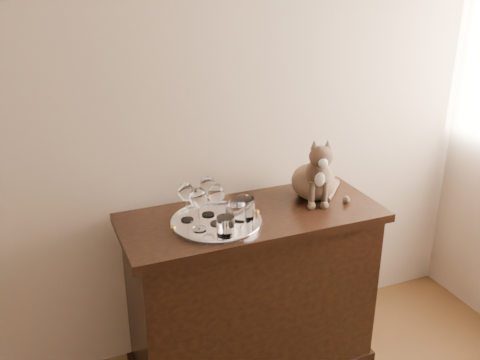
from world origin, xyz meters
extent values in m
cube|color=#BEA88E|center=(0.00, 2.25, 1.35)|extent=(4.00, 0.10, 2.70)
cylinder|color=silver|center=(0.42, 1.91, 0.85)|extent=(0.40, 0.40, 0.01)
cylinder|color=silver|center=(0.49, 1.85, 0.91)|extent=(0.09, 0.09, 0.10)
cylinder|color=silver|center=(0.41, 1.78, 0.90)|extent=(0.07, 0.07, 0.08)
cylinder|color=white|center=(0.54, 1.89, 0.91)|extent=(0.09, 0.09, 0.10)
camera|label=1|loc=(-0.28, -0.06, 1.91)|focal=40.00mm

